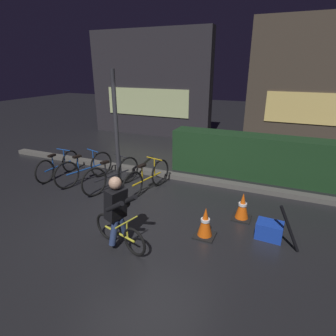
{
  "coord_description": "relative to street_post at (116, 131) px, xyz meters",
  "views": [
    {
      "loc": [
        2.3,
        -4.23,
        2.85
      ],
      "look_at": [
        0.2,
        0.6,
        0.9
      ],
      "focal_mm": 29.84,
      "sensor_mm": 36.0,
      "label": 1
    }
  ],
  "objects": [
    {
      "name": "blue_crate",
      "position": [
        3.64,
        -0.9,
        -1.24
      ],
      "size": [
        0.46,
        0.34,
        0.3
      ],
      "primitive_type": "cube",
      "rotation": [
        0.0,
        0.0,
        -0.05
      ],
      "color": "#193DB7",
      "rests_on": "ground"
    },
    {
      "name": "parked_bike_leftmost",
      "position": [
        -1.8,
        -0.18,
        -1.06
      ],
      "size": [
        0.46,
        1.54,
        0.71
      ],
      "rotation": [
        0.0,
        0.0,
        1.56
      ],
      "color": "black",
      "rests_on": "ground"
    },
    {
      "name": "storefront_left",
      "position": [
        -1.81,
        5.3,
        0.7
      ],
      "size": [
        5.26,
        0.54,
        4.2
      ],
      "color": "#262328",
      "rests_on": "ground"
    },
    {
      "name": "sidewalk_curb",
      "position": [
        1.39,
        1.0,
        -1.33
      ],
      "size": [
        12.0,
        0.24,
        0.12
      ],
      "primitive_type": "cube",
      "color": "#56544F",
      "rests_on": "ground"
    },
    {
      "name": "traffic_cone_far",
      "position": [
        3.09,
        -0.44,
        -1.12
      ],
      "size": [
        0.36,
        0.36,
        0.55
      ],
      "color": "black",
      "rests_on": "ground"
    },
    {
      "name": "hedge_row",
      "position": [
        3.19,
        1.9,
        -0.81
      ],
      "size": [
        4.8,
        0.7,
        1.15
      ],
      "primitive_type": "cube",
      "color": "#19381C",
      "rests_on": "ground"
    },
    {
      "name": "closed_umbrella",
      "position": [
        3.94,
        -1.15,
        -0.99
      ],
      "size": [
        0.4,
        0.1,
        0.79
      ],
      "primitive_type": "cylinder",
      "rotation": [
        0.0,
        0.43,
        3.28
      ],
      "color": "black",
      "rests_on": "ground"
    },
    {
      "name": "ground_plane",
      "position": [
        1.39,
        -1.2,
        -1.39
      ],
      "size": [
        40.0,
        40.0,
        0.0
      ],
      "primitive_type": "plane",
      "color": "black"
    },
    {
      "name": "parked_bike_center_right",
      "position": [
        0.83,
        -0.07,
        -1.04
      ],
      "size": [
        0.49,
        1.65,
        0.77
      ],
      "rotation": [
        0.0,
        0.0,
        1.36
      ],
      "color": "black",
      "rests_on": "ground"
    },
    {
      "name": "traffic_cone_near",
      "position": [
        2.6,
        -1.3,
        -1.12
      ],
      "size": [
        0.36,
        0.36,
        0.56
      ],
      "color": "black",
      "rests_on": "ground"
    },
    {
      "name": "street_post",
      "position": [
        0.0,
        0.0,
        0.0
      ],
      "size": [
        0.1,
        0.1,
        2.77
      ],
      "primitive_type": "cylinder",
      "color": "#2D2D33",
      "rests_on": "ground"
    },
    {
      "name": "storefront_right",
      "position": [
        4.55,
        6.0,
        0.85
      ],
      "size": [
        4.93,
        0.54,
        4.49
      ],
      "color": "#42382D",
      "rests_on": "ground"
    },
    {
      "name": "cyclist",
      "position": [
        1.37,
        -2.12,
        -0.76
      ],
      "size": [
        1.15,
        0.62,
        1.25
      ],
      "rotation": [
        0.0,
        0.0,
        -0.28
      ],
      "color": "black",
      "rests_on": "ground"
    },
    {
      "name": "parked_bike_center_left",
      "position": [
        -0.04,
        -0.25,
        -1.03
      ],
      "size": [
        0.58,
        1.65,
        0.79
      ],
      "rotation": [
        0.0,
        0.0,
        1.27
      ],
      "color": "black",
      "rests_on": "ground"
    },
    {
      "name": "parked_bike_left_mid",
      "position": [
        -0.92,
        -0.17,
        -1.03
      ],
      "size": [
        0.56,
        1.67,
        0.79
      ],
      "rotation": [
        0.0,
        0.0,
        1.29
      ],
      "color": "black",
      "rests_on": "ground"
    }
  ]
}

